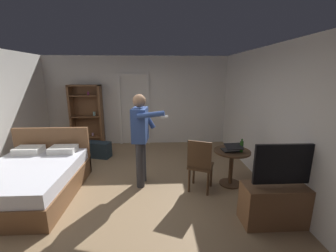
% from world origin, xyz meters
% --- Properties ---
extents(ground_plane, '(6.45, 6.45, 0.00)m').
position_xyz_m(ground_plane, '(0.00, 0.00, 0.00)').
color(ground_plane, '#997A56').
extents(wall_back, '(5.57, 0.12, 2.63)m').
position_xyz_m(wall_back, '(0.00, 2.99, 1.31)').
color(wall_back, silver).
rests_on(wall_back, ground_plane).
extents(wall_right, '(0.12, 6.11, 2.63)m').
position_xyz_m(wall_right, '(2.73, 0.00, 1.31)').
color(wall_right, silver).
rests_on(wall_right, ground_plane).
extents(doorway_frame, '(0.93, 0.08, 2.13)m').
position_xyz_m(doorway_frame, '(-0.11, 2.91, 1.22)').
color(doorway_frame, white).
rests_on(doorway_frame, ground_plane).
extents(bed, '(1.54, 1.94, 1.02)m').
position_xyz_m(bed, '(-1.66, 0.06, 0.30)').
color(bed, brown).
rests_on(bed, ground_plane).
extents(bookshelf, '(0.90, 0.32, 1.82)m').
position_xyz_m(bookshelf, '(-1.48, 2.77, 0.98)').
color(bookshelf, brown).
rests_on(bookshelf, ground_plane).
extents(tv_flatscreen, '(1.16, 0.40, 1.21)m').
position_xyz_m(tv_flatscreen, '(2.37, -0.91, 0.36)').
color(tv_flatscreen, brown).
rests_on(tv_flatscreen, ground_plane).
extents(side_table, '(0.68, 0.68, 0.70)m').
position_xyz_m(side_table, '(2.00, 0.23, 0.48)').
color(side_table, '#4C331E').
rests_on(side_table, ground_plane).
extents(laptop, '(0.35, 0.35, 0.16)m').
position_xyz_m(laptop, '(1.97, 0.19, 0.75)').
color(laptop, black).
rests_on(laptop, side_table).
extents(bottle_on_table, '(0.06, 0.06, 0.25)m').
position_xyz_m(bottle_on_table, '(2.14, 0.15, 0.81)').
color(bottle_on_table, '#23581B').
rests_on(bottle_on_table, side_table).
extents(wooden_chair, '(0.55, 0.55, 0.99)m').
position_xyz_m(wooden_chair, '(1.35, 0.01, 0.54)').
color(wooden_chair, '#4C331E').
rests_on(wooden_chair, ground_plane).
extents(person_blue_shirt, '(0.66, 0.63, 1.76)m').
position_xyz_m(person_blue_shirt, '(0.27, 0.35, 1.02)').
color(person_blue_shirt, '#333338').
rests_on(person_blue_shirt, ground_plane).
extents(suitcase_dark, '(0.66, 0.45, 0.41)m').
position_xyz_m(suitcase_dark, '(-0.95, 1.80, 0.20)').
color(suitcase_dark, '#1E2D38').
rests_on(suitcase_dark, ground_plane).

